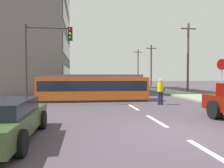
{
  "coord_description": "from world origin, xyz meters",
  "views": [
    {
      "loc": [
        -3.1,
        -6.81,
        1.86
      ],
      "look_at": [
        -0.96,
        8.22,
        1.3
      ],
      "focal_mm": 35.86,
      "sensor_mm": 36.0,
      "label": 1
    }
  ],
  "objects_px": {
    "pedestrian_crossing": "(160,90)",
    "utility_pole_mid": "(188,56)",
    "stop_sign": "(222,71)",
    "city_bus": "(103,83)",
    "parked_sedan_mid": "(50,89)",
    "utility_pole_far": "(151,65)",
    "streetcar_tram": "(93,87)",
    "utility_pole_distant": "(138,66)",
    "traffic_light_mast": "(45,49)"
  },
  "relations": [
    {
      "from": "parked_sedan_mid",
      "to": "utility_pole_mid",
      "type": "xyz_separation_m",
      "value": [
        15.08,
        3.78,
        3.51
      ]
    },
    {
      "from": "traffic_light_mast",
      "to": "utility_pole_mid",
      "type": "relative_size",
      "value": 0.64
    },
    {
      "from": "city_bus",
      "to": "traffic_light_mast",
      "type": "relative_size",
      "value": 1.1
    },
    {
      "from": "streetcar_tram",
      "to": "parked_sedan_mid",
      "type": "distance_m",
      "value": 5.37
    },
    {
      "from": "parked_sedan_mid",
      "to": "utility_pole_far",
      "type": "distance_m",
      "value": 22.25
    },
    {
      "from": "parked_sedan_mid",
      "to": "stop_sign",
      "type": "bearing_deg",
      "value": -28.51
    },
    {
      "from": "stop_sign",
      "to": "utility_pole_distant",
      "type": "distance_m",
      "value": 33.19
    },
    {
      "from": "streetcar_tram",
      "to": "utility_pole_far",
      "type": "relative_size",
      "value": 1.12
    },
    {
      "from": "parked_sedan_mid",
      "to": "utility_pole_far",
      "type": "xyz_separation_m",
      "value": [
        14.74,
        16.37,
        3.14
      ]
    },
    {
      "from": "streetcar_tram",
      "to": "pedestrian_crossing",
      "type": "height_order",
      "value": "streetcar_tram"
    },
    {
      "from": "traffic_light_mast",
      "to": "utility_pole_distant",
      "type": "height_order",
      "value": "utility_pole_distant"
    },
    {
      "from": "utility_pole_far",
      "to": "traffic_light_mast",
      "type": "bearing_deg",
      "value": -122.34
    },
    {
      "from": "parked_sedan_mid",
      "to": "stop_sign",
      "type": "distance_m",
      "value": 14.04
    },
    {
      "from": "stop_sign",
      "to": "city_bus",
      "type": "bearing_deg",
      "value": 125.43
    },
    {
      "from": "streetcar_tram",
      "to": "utility_pole_distant",
      "type": "bearing_deg",
      "value": 69.32
    },
    {
      "from": "city_bus",
      "to": "stop_sign",
      "type": "xyz_separation_m",
      "value": [
        7.19,
        -10.1,
        1.12
      ]
    },
    {
      "from": "utility_pole_far",
      "to": "stop_sign",
      "type": "bearing_deg",
      "value": -96.15
    },
    {
      "from": "stop_sign",
      "to": "parked_sedan_mid",
      "type": "bearing_deg",
      "value": 151.49
    },
    {
      "from": "streetcar_tram",
      "to": "parked_sedan_mid",
      "type": "relative_size",
      "value": 1.78
    },
    {
      "from": "parked_sedan_mid",
      "to": "traffic_light_mast",
      "type": "height_order",
      "value": "traffic_light_mast"
    },
    {
      "from": "pedestrian_crossing",
      "to": "parked_sedan_mid",
      "type": "distance_m",
      "value": 10.46
    },
    {
      "from": "parked_sedan_mid",
      "to": "streetcar_tram",
      "type": "bearing_deg",
      "value": -47.69
    },
    {
      "from": "stop_sign",
      "to": "utility_pole_far",
      "type": "relative_size",
      "value": 0.4
    },
    {
      "from": "city_bus",
      "to": "stop_sign",
      "type": "height_order",
      "value": "stop_sign"
    },
    {
      "from": "city_bus",
      "to": "pedestrian_crossing",
      "type": "xyz_separation_m",
      "value": [
        2.7,
        -10.43,
        -0.13
      ]
    },
    {
      "from": "parked_sedan_mid",
      "to": "utility_pole_distant",
      "type": "xyz_separation_m",
      "value": [
        15.05,
        26.36,
        3.33
      ]
    },
    {
      "from": "pedestrian_crossing",
      "to": "traffic_light_mast",
      "type": "height_order",
      "value": "traffic_light_mast"
    },
    {
      "from": "pedestrian_crossing",
      "to": "city_bus",
      "type": "bearing_deg",
      "value": 104.51
    },
    {
      "from": "streetcar_tram",
      "to": "traffic_light_mast",
      "type": "bearing_deg",
      "value": -144.84
    },
    {
      "from": "city_bus",
      "to": "traffic_light_mast",
      "type": "distance_m",
      "value": 10.93
    },
    {
      "from": "streetcar_tram",
      "to": "traffic_light_mast",
      "type": "relative_size",
      "value": 1.58
    },
    {
      "from": "city_bus",
      "to": "parked_sedan_mid",
      "type": "height_order",
      "value": "city_bus"
    },
    {
      "from": "traffic_light_mast",
      "to": "utility_pole_far",
      "type": "height_order",
      "value": "utility_pole_far"
    },
    {
      "from": "city_bus",
      "to": "utility_pole_mid",
      "type": "distance_m",
      "value": 10.47
    },
    {
      "from": "streetcar_tram",
      "to": "stop_sign",
      "type": "distance_m",
      "value": 9.14
    },
    {
      "from": "pedestrian_crossing",
      "to": "parked_sedan_mid",
      "type": "height_order",
      "value": "pedestrian_crossing"
    },
    {
      "from": "city_bus",
      "to": "utility_pole_distant",
      "type": "xyz_separation_m",
      "value": [
        9.98,
        22.92,
        2.88
      ]
    },
    {
      "from": "city_bus",
      "to": "utility_pole_far",
      "type": "relative_size",
      "value": 0.78
    },
    {
      "from": "parked_sedan_mid",
      "to": "traffic_light_mast",
      "type": "relative_size",
      "value": 0.89
    },
    {
      "from": "utility_pole_mid",
      "to": "traffic_light_mast",
      "type": "bearing_deg",
      "value": -145.74
    },
    {
      "from": "streetcar_tram",
      "to": "pedestrian_crossing",
      "type": "xyz_separation_m",
      "value": [
        4.17,
        -3.03,
        -0.07
      ]
    },
    {
      "from": "traffic_light_mast",
      "to": "utility_pole_distant",
      "type": "distance_m",
      "value": 35.65
    },
    {
      "from": "stop_sign",
      "to": "utility_pole_mid",
      "type": "height_order",
      "value": "utility_pole_mid"
    },
    {
      "from": "city_bus",
      "to": "pedestrian_crossing",
      "type": "relative_size",
      "value": 3.33
    },
    {
      "from": "streetcar_tram",
      "to": "city_bus",
      "type": "xyz_separation_m",
      "value": [
        1.47,
        7.4,
        0.06
      ]
    },
    {
      "from": "utility_pole_mid",
      "to": "utility_pole_far",
      "type": "xyz_separation_m",
      "value": [
        -0.34,
        12.59,
        -0.37
      ]
    },
    {
      "from": "traffic_light_mast",
      "to": "streetcar_tram",
      "type": "bearing_deg",
      "value": 35.16
    },
    {
      "from": "pedestrian_crossing",
      "to": "utility_pole_distant",
      "type": "xyz_separation_m",
      "value": [
        7.28,
        33.36,
        3.01
      ]
    },
    {
      "from": "pedestrian_crossing",
      "to": "utility_pole_mid",
      "type": "height_order",
      "value": "utility_pole_mid"
    },
    {
      "from": "streetcar_tram",
      "to": "pedestrian_crossing",
      "type": "distance_m",
      "value": 5.15
    }
  ]
}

